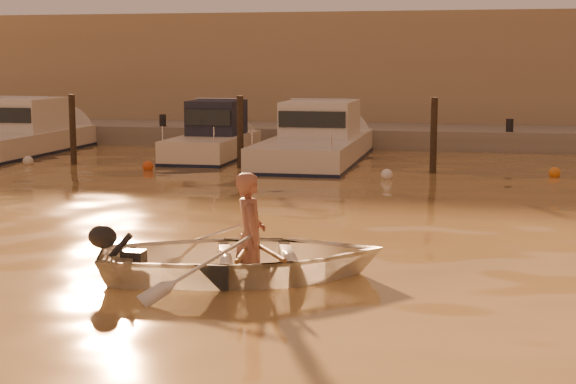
% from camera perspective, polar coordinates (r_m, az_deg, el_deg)
% --- Properties ---
extents(ground_plane, '(160.00, 160.00, 0.00)m').
position_cam_1_polar(ground_plane, '(10.26, 7.00, -8.24)').
color(ground_plane, olive).
rests_on(ground_plane, ground).
extents(dinghy, '(4.55, 3.82, 0.81)m').
position_cam_1_polar(dinghy, '(12.10, -2.91, -4.23)').
color(dinghy, silver).
rests_on(dinghy, ground_plane).
extents(person, '(0.59, 0.73, 1.75)m').
position_cam_1_polar(person, '(12.04, -2.45, -2.87)').
color(person, '#8F5947').
rests_on(person, dinghy).
extents(outboard_motor, '(0.98, 0.65, 0.70)m').
position_cam_1_polar(outboard_motor, '(12.12, -10.03, -4.34)').
color(outboard_motor, black).
rests_on(outboard_motor, dinghy).
extents(oar_port, '(1.09, 1.86, 0.13)m').
position_cam_1_polar(oar_port, '(12.08, -1.73, -3.57)').
color(oar_port, brown).
rests_on(oar_port, dinghy).
extents(oar_starboard, '(0.34, 2.09, 0.13)m').
position_cam_1_polar(oar_starboard, '(12.07, -2.68, -3.59)').
color(oar_starboard, brown).
rests_on(oar_starboard, dinghy).
extents(moored_boat_0, '(2.54, 7.98, 1.75)m').
position_cam_1_polar(moored_boat_0, '(29.63, -17.30, 3.58)').
color(moored_boat_0, silver).
rests_on(moored_boat_0, ground_plane).
extents(moored_boat_1, '(1.87, 5.70, 1.75)m').
position_cam_1_polar(moored_boat_1, '(27.04, -4.91, 3.50)').
color(moored_boat_1, beige).
rests_on(moored_boat_1, ground_plane).
extents(moored_boat_2, '(2.58, 8.54, 1.75)m').
position_cam_1_polar(moored_boat_2, '(26.30, 1.83, 3.39)').
color(moored_boat_2, silver).
rests_on(moored_boat_2, ground_plane).
extents(piling_0, '(0.18, 0.18, 2.20)m').
position_cam_1_polar(piling_0, '(26.24, -13.74, 3.75)').
color(piling_0, '#2D2319').
rests_on(piling_0, ground_plane).
extents(piling_1, '(0.18, 0.18, 2.20)m').
position_cam_1_polar(piling_1, '(24.51, -3.11, 3.66)').
color(piling_1, '#2D2319').
rests_on(piling_1, ground_plane).
extents(piling_2, '(0.18, 0.18, 2.20)m').
position_cam_1_polar(piling_2, '(23.71, 9.39, 3.40)').
color(piling_2, '#2D2319').
rests_on(piling_2, ground_plane).
extents(fender_a, '(0.30, 0.30, 0.30)m').
position_cam_1_polar(fender_a, '(26.41, -16.46, 1.93)').
color(fender_a, silver).
rests_on(fender_a, ground_plane).
extents(fender_b, '(0.30, 0.30, 0.30)m').
position_cam_1_polar(fender_b, '(24.40, -9.04, 1.66)').
color(fender_b, '#CB4B17').
rests_on(fender_b, ground_plane).
extents(fender_c, '(0.30, 0.30, 0.30)m').
position_cam_1_polar(fender_c, '(22.40, 6.41, 1.11)').
color(fender_c, white).
rests_on(fender_c, ground_plane).
extents(fender_d, '(0.30, 0.30, 0.30)m').
position_cam_1_polar(fender_d, '(23.67, 16.85, 1.19)').
color(fender_d, orange).
rests_on(fender_d, ground_plane).
extents(quay, '(52.00, 4.00, 1.00)m').
position_cam_1_polar(quay, '(31.44, 10.34, 3.21)').
color(quay, gray).
rests_on(quay, ground_plane).
extents(waterfront_building, '(46.00, 7.00, 4.80)m').
position_cam_1_polar(waterfront_building, '(36.82, 10.67, 7.46)').
color(waterfront_building, '#9E8466').
rests_on(waterfront_building, quay).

